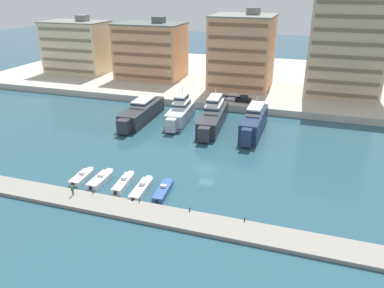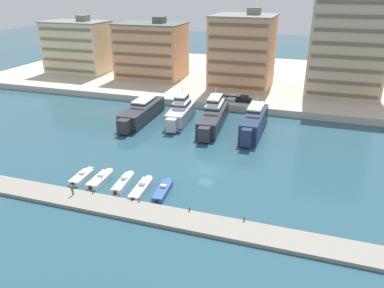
{
  "view_description": "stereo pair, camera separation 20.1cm",
  "coord_description": "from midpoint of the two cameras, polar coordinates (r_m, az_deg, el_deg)",
  "views": [
    {
      "loc": [
        16.01,
        -57.1,
        30.42
      ],
      "look_at": [
        -4.22,
        4.76,
        2.5
      ],
      "focal_mm": 35.0,
      "sensor_mm": 36.0,
      "label": 1
    },
    {
      "loc": [
        16.2,
        -57.03,
        30.42
      ],
      "look_at": [
        -4.22,
        4.76,
        2.5
      ],
      "focal_mm": 35.0,
      "sensor_mm": 36.0,
      "label": 2
    }
  ],
  "objects": [
    {
      "name": "apartment_block_left",
      "position": [
        125.97,
        -6.35,
        13.97
      ],
      "size": [
        21.49,
        14.56,
        19.29
      ],
      "color": "tan",
      "rests_on": "quay_promenade"
    },
    {
      "name": "yacht_charcoal_far_left",
      "position": [
        90.92,
        -7.73,
        4.83
      ],
      "size": [
        5.11,
        20.9,
        6.75
      ],
      "color": "#333338",
      "rests_on": "ground"
    },
    {
      "name": "yacht_silver_left",
      "position": [
        88.74,
        -1.87,
        4.75
      ],
      "size": [
        5.04,
        15.83,
        8.2
      ],
      "color": "silver",
      "rests_on": "ground"
    },
    {
      "name": "motorboat_white_left",
      "position": [
        64.18,
        -13.84,
        -5.28
      ],
      "size": [
        2.04,
        6.74,
        1.43
      ],
      "color": "white",
      "rests_on": "ground"
    },
    {
      "name": "ground_plane",
      "position": [
        66.64,
        2.09,
        -3.96
      ],
      "size": [
        400.0,
        400.0,
        0.0
      ],
      "primitive_type": "plane",
      "color": "#285160"
    },
    {
      "name": "pier_dock",
      "position": [
        53.3,
        -2.85,
        -11.25
      ],
      "size": [
        120.0,
        4.57,
        0.56
      ],
      "primitive_type": "cube",
      "color": "gray",
      "rests_on": "ground"
    },
    {
      "name": "bollard_west_mid",
      "position": [
        56.72,
        -8.12,
        -8.43
      ],
      "size": [
        0.2,
        0.2,
        0.61
      ],
      "color": "#2D2D33",
      "rests_on": "pier_dock"
    },
    {
      "name": "bollard_east",
      "position": [
        52.53,
        7.92,
        -11.25
      ],
      "size": [
        0.2,
        0.2,
        0.61
      ],
      "color": "#2D2D33",
      "rests_on": "pier_dock"
    },
    {
      "name": "motorboat_white_far_left",
      "position": [
        65.99,
        -16.5,
        -4.83
      ],
      "size": [
        2.07,
        6.17,
        1.32
      ],
      "color": "white",
      "rests_on": "ground"
    },
    {
      "name": "quay_promenade",
      "position": [
        130.08,
        10.67,
        9.7
      ],
      "size": [
        180.0,
        70.0,
        1.76
      ],
      "primitive_type": "cube",
      "color": "beige",
      "rests_on": "ground"
    },
    {
      "name": "car_silver_far_left",
      "position": [
        100.87,
        4.36,
        7.23
      ],
      "size": [
        4.12,
        1.96,
        1.8
      ],
      "color": "#B7BCC1",
      "rests_on": "quay_promenade"
    },
    {
      "name": "motorboat_blue_center",
      "position": [
        59.51,
        -4.51,
        -7.09
      ],
      "size": [
        2.21,
        7.2,
        1.29
      ],
      "color": "#33569E",
      "rests_on": "ground"
    },
    {
      "name": "apartment_block_far_left",
      "position": [
        139.72,
        -17.1,
        13.99
      ],
      "size": [
        21.61,
        13.36,
        19.1
      ],
      "color": "beige",
      "rests_on": "quay_promenade"
    },
    {
      "name": "apartment_block_mid_left",
      "position": [
        114.93,
        7.62,
        13.86
      ],
      "size": [
        17.79,
        17.47,
        22.59
      ],
      "color": "tan",
      "rests_on": "quay_promenade"
    },
    {
      "name": "bollard_east_mid",
      "position": [
        54.09,
        -0.45,
        -9.88
      ],
      "size": [
        0.2,
        0.2,
        0.61
      ],
      "color": "#2D2D33",
      "rests_on": "pier_dock"
    },
    {
      "name": "motorboat_white_mid_left",
      "position": [
        62.2,
        -10.46,
        -5.89
      ],
      "size": [
        2.13,
        7.11,
        1.63
      ],
      "color": "white",
      "rests_on": "ground"
    },
    {
      "name": "bollard_west",
      "position": [
        60.28,
        -14.96,
        -7.0
      ],
      "size": [
        0.2,
        0.2,
        0.61
      ],
      "color": "#2D2D33",
      "rests_on": "pier_dock"
    },
    {
      "name": "pedestrian_near_edge",
      "position": [
        60.35,
        -17.84,
        -6.55
      ],
      "size": [
        0.28,
        0.67,
        1.74
      ],
      "color": "#4C515B",
      "rests_on": "pier_dock"
    },
    {
      "name": "yacht_charcoal_mid_left",
      "position": [
        86.45,
        3.18,
        4.28
      ],
      "size": [
        5.89,
        21.46,
        8.42
      ],
      "color": "#333338",
      "rests_on": "ground"
    },
    {
      "name": "car_white_left",
      "position": [
        100.42,
        6.11,
        7.09
      ],
      "size": [
        4.12,
        1.96,
        1.8
      ],
      "color": "white",
      "rests_on": "quay_promenade"
    },
    {
      "name": "motorboat_white_center_left",
      "position": [
        60.34,
        -7.78,
        -6.76
      ],
      "size": [
        2.18,
        7.61,
        1.5
      ],
      "color": "white",
      "rests_on": "ground"
    },
    {
      "name": "car_black_mid_left",
      "position": [
        99.64,
        7.79,
        6.88
      ],
      "size": [
        4.11,
        1.93,
        1.8
      ],
      "color": "black",
      "rests_on": "quay_promenade"
    },
    {
      "name": "apartment_block_center_left",
      "position": [
        111.01,
        22.47,
        13.62
      ],
      "size": [
        19.79,
        13.0,
        28.64
      ],
      "color": "#C6AD89",
      "rests_on": "quay_promenade"
    },
    {
      "name": "yacht_navy_center_left",
      "position": [
        83.43,
        9.35,
        3.32
      ],
      "size": [
        3.85,
        19.05,
        7.65
      ],
      "color": "navy",
      "rests_on": "ground"
    }
  ]
}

